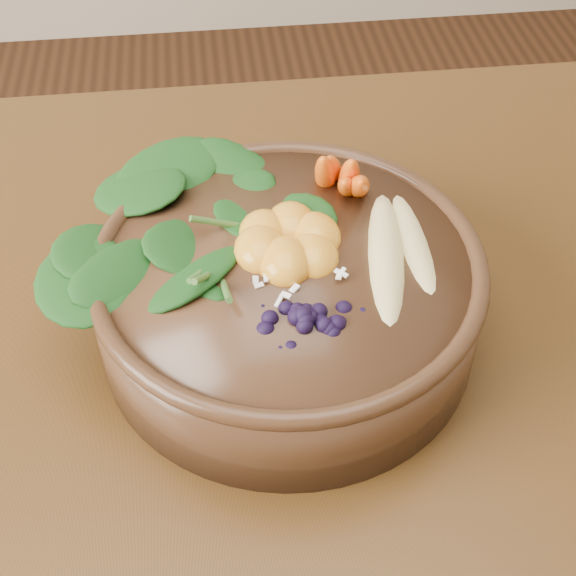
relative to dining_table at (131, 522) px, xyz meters
name	(u,v)px	position (x,y,z in m)	size (l,w,h in m)	color
dining_table	(131,522)	(0.00, 0.00, 0.00)	(1.60, 0.90, 0.75)	#331C0C
stoneware_bowl	(288,298)	(0.13, 0.09, 0.13)	(0.28, 0.28, 0.07)	#492D1A
kale_heap	(220,190)	(0.09, 0.15, 0.19)	(0.18, 0.16, 0.04)	#1A4818
carrot_cluster	(345,148)	(0.18, 0.17, 0.21)	(0.06, 0.06, 0.08)	orange
banana_halves	(402,234)	(0.21, 0.10, 0.18)	(0.06, 0.16, 0.03)	#E0CC84
mandarin_cluster	(288,228)	(0.13, 0.11, 0.18)	(0.08, 0.09, 0.03)	orange
blueberry_pile	(302,301)	(0.13, 0.04, 0.19)	(0.13, 0.10, 0.04)	black
coconut_flakes	(294,276)	(0.13, 0.07, 0.17)	(0.09, 0.07, 0.01)	white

